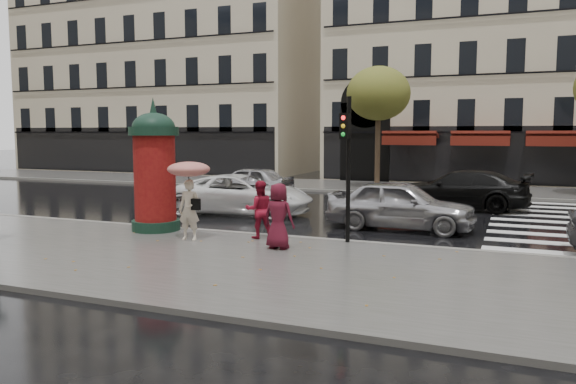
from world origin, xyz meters
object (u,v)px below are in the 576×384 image
at_px(car_white, 241,194).
at_px(car_far_silver, 248,182).
at_px(man_burgundy, 279,216).
at_px(car_black, 460,190).
at_px(car_silver, 401,205).
at_px(woman_red, 259,210).
at_px(morris_column, 155,167).
at_px(woman_umbrella, 189,187).
at_px(traffic_light, 347,155).

xyz_separation_m(car_white, car_far_silver, (-2.15, 4.93, -0.01)).
bearing_deg(man_burgundy, car_black, -103.12).
distance_m(car_silver, car_white, 6.40).
bearing_deg(woman_red, morris_column, -32.89).
bearing_deg(car_black, woman_umbrella, -26.48).
relative_size(car_silver, car_far_silver, 1.06).
relative_size(car_silver, car_white, 0.86).
height_order(man_burgundy, car_white, man_burgundy).
relative_size(woman_umbrella, man_burgundy, 1.33).
relative_size(traffic_light, car_white, 0.72).
height_order(car_silver, car_white, car_silver).
distance_m(man_burgundy, car_black, 11.16).
height_order(woman_umbrella, traffic_light, traffic_light).
bearing_deg(woman_red, traffic_light, 154.57).
bearing_deg(woman_umbrella, man_burgundy, -3.22).
xyz_separation_m(man_burgundy, car_black, (3.53, 10.59, -0.18)).
bearing_deg(car_white, woman_umbrella, -173.67).
relative_size(man_burgundy, car_white, 0.31).
distance_m(woman_red, traffic_light, 2.96).
bearing_deg(traffic_light, woman_umbrella, -162.82).
distance_m(car_silver, car_far_silver, 10.38).
xyz_separation_m(woman_umbrella, car_silver, (5.02, 4.61, -0.82)).
height_order(morris_column, car_white, morris_column).
xyz_separation_m(traffic_light, car_silver, (0.84, 3.31, -1.72)).
bearing_deg(car_black, man_burgundy, -13.74).
distance_m(woman_umbrella, car_black, 12.22).
relative_size(morris_column, car_white, 0.74).
xyz_separation_m(woman_umbrella, woman_red, (1.70, 0.97, -0.68)).
bearing_deg(car_black, car_far_silver, -86.46).
height_order(woman_red, car_silver, woman_red).
relative_size(traffic_light, car_black, 0.72).
distance_m(woman_umbrella, morris_column, 2.12).
height_order(car_white, car_black, car_black).
relative_size(morris_column, car_silver, 0.86).
bearing_deg(car_white, car_far_silver, 17.13).
bearing_deg(car_white, woman_red, -154.09).
bearing_deg(traffic_light, car_black, 76.89).
xyz_separation_m(woman_umbrella, car_white, (-1.29, 5.69, -0.86)).
height_order(woman_red, traffic_light, traffic_light).
bearing_deg(morris_column, car_far_silver, 99.43).
height_order(man_burgundy, morris_column, morris_column).
bearing_deg(car_far_silver, traffic_light, 42.41).
bearing_deg(woman_red, car_silver, -165.30).
bearing_deg(car_far_silver, car_black, 92.05).
distance_m(man_burgundy, traffic_light, 2.54).
bearing_deg(traffic_light, car_silver, 75.72).
bearing_deg(car_far_silver, woman_umbrella, 21.11).
height_order(woman_red, car_far_silver, woman_red).
bearing_deg(traffic_light, car_white, 141.17).
bearing_deg(car_silver, woman_umbrella, 134.57).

